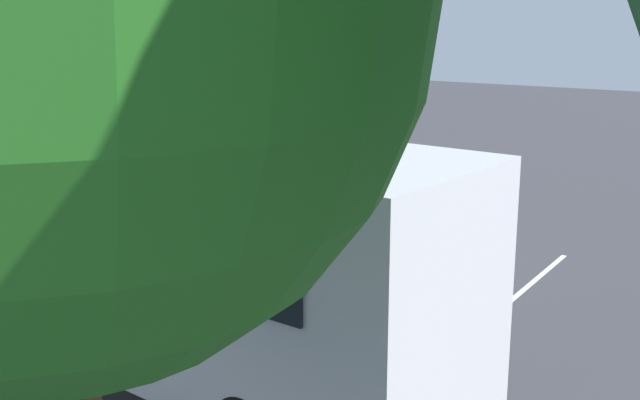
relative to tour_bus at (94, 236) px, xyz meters
name	(u,v)px	position (x,y,z in m)	size (l,w,h in m)	color
ground_plane	(329,257)	(-0.28, -5.43, -1.65)	(80.00, 80.00, 0.00)	#38383D
tour_bus	(94,236)	(0.00, 0.00, 0.00)	(11.59, 3.01, 3.25)	silver
spectator_far_left	(335,248)	(-2.02, -3.08, -0.57)	(0.57, 0.32, 1.80)	black
spectator_left	(276,237)	(-0.84, -3.04, -0.58)	(0.57, 0.31, 1.79)	#473823
spectator_centre	(228,232)	(0.02, -2.82, -0.57)	(0.57, 0.32, 1.78)	black
spectator_right	(193,221)	(1.13, -3.09, -0.61)	(0.58, 0.35, 1.74)	#473823
parked_motorcycle_silver	(315,300)	(-2.21, -2.28, -1.16)	(2.03, 0.69, 0.99)	black
stunt_motorcycle	(372,173)	(0.83, -8.81, -0.61)	(1.94, 0.58, 1.83)	black
traffic_cone	(456,210)	(-1.16, -9.29, -1.34)	(0.34, 0.34, 0.63)	orange
bay_line_a	(527,287)	(-4.13, -6.04, -1.64)	(0.27, 4.45, 0.01)	white
bay_line_b	(406,262)	(-1.67, -6.04, -1.64)	(0.28, 4.59, 0.01)	white
bay_line_c	(304,242)	(0.79, -6.04, -1.64)	(0.29, 4.78, 0.01)	white
bay_line_d	(219,224)	(3.25, -6.04, -1.64)	(0.28, 4.60, 0.01)	white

